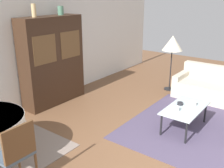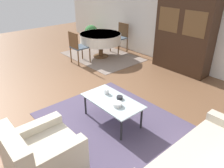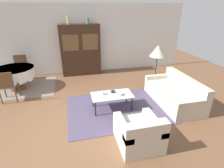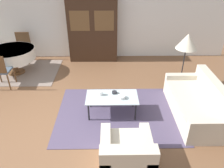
{
  "view_description": "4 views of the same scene",
  "coord_description": "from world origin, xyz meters",
  "px_view_note": "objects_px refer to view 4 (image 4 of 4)",
  "views": [
    {
      "loc": [
        -3.22,
        -1.16,
        2.44
      ],
      "look_at": [
        0.2,
        1.4,
        0.95
      ],
      "focal_mm": 42.0,
      "sensor_mm": 36.0,
      "label": 1
    },
    {
      "loc": [
        3.57,
        -1.72,
        2.39
      ],
      "look_at": [
        1.14,
        0.4,
        0.75
      ],
      "focal_mm": 35.0,
      "sensor_mm": 36.0,
      "label": 2
    },
    {
      "loc": [
        0.17,
        -3.58,
        2.59
      ],
      "look_at": [
        1.14,
        0.4,
        0.75
      ],
      "focal_mm": 28.0,
      "sensor_mm": 36.0,
      "label": 3
    },
    {
      "loc": [
        1.08,
        -3.43,
        3.01
      ],
      "look_at": [
        1.14,
        0.4,
        0.75
      ],
      "focal_mm": 35.0,
      "sensor_mm": 36.0,
      "label": 4
    }
  ],
  "objects_px": {
    "display_cabinet": "(93,30)",
    "dining_chair_far": "(23,45)",
    "armchair": "(126,155)",
    "cup": "(101,93)",
    "floor_lamp": "(187,42)",
    "couch": "(198,104)",
    "dining_chair_near": "(0,69)",
    "bowl_small": "(114,92)",
    "coffee_table": "(112,98)",
    "bowl": "(121,97)",
    "dining_table": "(12,54)"
  },
  "relations": [
    {
      "from": "display_cabinet",
      "to": "dining_chair_far",
      "type": "relative_size",
      "value": 2.13
    },
    {
      "from": "armchair",
      "to": "cup",
      "type": "distance_m",
      "value": 1.58
    },
    {
      "from": "dining_chair_far",
      "to": "floor_lamp",
      "type": "distance_m",
      "value": 4.98
    },
    {
      "from": "floor_lamp",
      "to": "cup",
      "type": "xyz_separation_m",
      "value": [
        -2.06,
        -1.08,
        -0.73
      ]
    },
    {
      "from": "display_cabinet",
      "to": "couch",
      "type": "bearing_deg",
      "value": -51.34
    },
    {
      "from": "dining_chair_near",
      "to": "floor_lamp",
      "type": "xyz_separation_m",
      "value": [
        4.63,
        0.02,
        0.68
      ]
    },
    {
      "from": "cup",
      "to": "couch",
      "type": "bearing_deg",
      "value": -3.5
    },
    {
      "from": "couch",
      "to": "dining_chair_near",
      "type": "height_order",
      "value": "dining_chair_near"
    },
    {
      "from": "dining_chair_near",
      "to": "dining_chair_far",
      "type": "height_order",
      "value": "same"
    },
    {
      "from": "armchair",
      "to": "bowl_small",
      "type": "relative_size",
      "value": 8.19
    },
    {
      "from": "armchair",
      "to": "floor_lamp",
      "type": "xyz_separation_m",
      "value": [
        1.61,
        2.58,
        0.94
      ]
    },
    {
      "from": "coffee_table",
      "to": "bowl_small",
      "type": "distance_m",
      "value": 0.15
    },
    {
      "from": "bowl",
      "to": "coffee_table",
      "type": "bearing_deg",
      "value": 163.46
    },
    {
      "from": "cup",
      "to": "bowl",
      "type": "distance_m",
      "value": 0.46
    },
    {
      "from": "cup",
      "to": "bowl_small",
      "type": "height_order",
      "value": "cup"
    },
    {
      "from": "dining_chair_near",
      "to": "bowl_small",
      "type": "relative_size",
      "value": 8.57
    },
    {
      "from": "armchair",
      "to": "dining_table",
      "type": "distance_m",
      "value": 4.57
    },
    {
      "from": "armchair",
      "to": "dining_table",
      "type": "bearing_deg",
      "value": 131.53
    },
    {
      "from": "couch",
      "to": "bowl",
      "type": "xyz_separation_m",
      "value": [
        -1.65,
        -0.0,
        0.2
      ]
    },
    {
      "from": "display_cabinet",
      "to": "bowl",
      "type": "xyz_separation_m",
      "value": [
        0.76,
        -3.01,
        -0.52
      ]
    },
    {
      "from": "dining_chair_far",
      "to": "bowl",
      "type": "distance_m",
      "value": 4.17
    },
    {
      "from": "armchair",
      "to": "cup",
      "type": "bearing_deg",
      "value": 106.65
    },
    {
      "from": "armchair",
      "to": "bowl",
      "type": "relative_size",
      "value": 5.73
    },
    {
      "from": "dining_chair_near",
      "to": "dining_chair_far",
      "type": "distance_m",
      "value": 1.71
    },
    {
      "from": "bowl",
      "to": "bowl_small",
      "type": "distance_m",
      "value": 0.24
    },
    {
      "from": "coffee_table",
      "to": "display_cabinet",
      "type": "bearing_deg",
      "value": 100.74
    },
    {
      "from": "bowl_small",
      "to": "bowl",
      "type": "bearing_deg",
      "value": -52.76
    },
    {
      "from": "display_cabinet",
      "to": "bowl",
      "type": "relative_size",
      "value": 12.79
    },
    {
      "from": "dining_chair_near",
      "to": "display_cabinet",
      "type": "bearing_deg",
      "value": 39.06
    },
    {
      "from": "dining_table",
      "to": "bowl",
      "type": "height_order",
      "value": "dining_table"
    },
    {
      "from": "display_cabinet",
      "to": "dining_table",
      "type": "distance_m",
      "value": 2.49
    },
    {
      "from": "floor_lamp",
      "to": "dining_chair_near",
      "type": "bearing_deg",
      "value": -179.74
    },
    {
      "from": "dining_table",
      "to": "cup",
      "type": "xyz_separation_m",
      "value": [
        2.57,
        -1.91,
        -0.11
      ]
    },
    {
      "from": "couch",
      "to": "bowl",
      "type": "height_order",
      "value": "couch"
    },
    {
      "from": "armchair",
      "to": "bowl_small",
      "type": "bearing_deg",
      "value": 95.62
    },
    {
      "from": "couch",
      "to": "dining_table",
      "type": "height_order",
      "value": "couch"
    },
    {
      "from": "cup",
      "to": "bowl_small",
      "type": "xyz_separation_m",
      "value": [
        0.3,
        0.06,
        -0.02
      ]
    },
    {
      "from": "dining_chair_near",
      "to": "bowl_small",
      "type": "xyz_separation_m",
      "value": [
        2.87,
        -1.0,
        -0.08
      ]
    },
    {
      "from": "couch",
      "to": "bowl_small",
      "type": "xyz_separation_m",
      "value": [
        -1.79,
        0.19,
        0.19
      ]
    },
    {
      "from": "armchair",
      "to": "dining_chair_near",
      "type": "bearing_deg",
      "value": 139.75
    },
    {
      "from": "dining_table",
      "to": "dining_chair_near",
      "type": "relative_size",
      "value": 1.38
    },
    {
      "from": "dining_table",
      "to": "dining_chair_far",
      "type": "height_order",
      "value": "dining_chair_far"
    },
    {
      "from": "coffee_table",
      "to": "dining_chair_far",
      "type": "relative_size",
      "value": 1.18
    },
    {
      "from": "dining_chair_far",
      "to": "cup",
      "type": "distance_m",
      "value": 3.78
    },
    {
      "from": "coffee_table",
      "to": "dining_table",
      "type": "bearing_deg",
      "value": 144.88
    },
    {
      "from": "display_cabinet",
      "to": "floor_lamp",
      "type": "relative_size",
      "value": 1.38
    },
    {
      "from": "floor_lamp",
      "to": "couch",
      "type": "bearing_deg",
      "value": -88.65
    },
    {
      "from": "cup",
      "to": "bowl_small",
      "type": "bearing_deg",
      "value": 11.2
    },
    {
      "from": "bowl",
      "to": "bowl_small",
      "type": "xyz_separation_m",
      "value": [
        -0.14,
        0.19,
        -0.01
      ]
    },
    {
      "from": "floor_lamp",
      "to": "bowl_small",
      "type": "relative_size",
      "value": 13.25
    }
  ]
}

